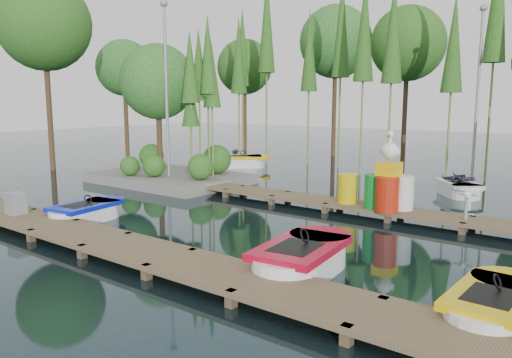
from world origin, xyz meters
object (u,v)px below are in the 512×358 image
Objects in this scene: drum_cluster at (388,187)px; island at (168,106)px; boat_red at (302,259)px; yellow_barrel at (348,188)px; utility_cabinet at (16,203)px; boat_yellow_far at (241,161)px; boat_blue at (86,213)px.

island is at bearing 174.66° from drum_cluster.
boat_red is 5.81m from yellow_barrel.
drum_cluster is (7.96, 6.84, 0.37)m from utility_cabinet.
boat_blue is at bearing -91.82° from boat_yellow_far.
boat_red is (7.25, 0.08, 0.05)m from boat_blue.
drum_cluster is (6.79, 5.41, 0.73)m from boat_blue.
island is 10.47m from drum_cluster.
island is at bearing -105.80° from boat_yellow_far.
boat_blue is 7.25m from boat_red.
utility_cabinet is at bearing -137.05° from boat_blue.
utility_cabinet is at bearing -176.52° from boat_red.
boat_blue is 4.26× the size of utility_cabinet.
utility_cabinet is at bearing -133.27° from yellow_barrel.
boat_blue is 2.85× the size of yellow_barrel.
boat_red is 1.01× the size of boat_yellow_far.
utility_cabinet is 0.67× the size of yellow_barrel.
boat_red is at bearing -7.17° from boat_blue.
yellow_barrel is (6.59, 7.00, 0.15)m from utility_cabinet.
island reaches higher than boat_yellow_far.
boat_blue is 1.13× the size of drum_cluster.
boat_red is (10.65, -6.28, -2.90)m from island.
boat_yellow_far reaches higher than yellow_barrel.
drum_cluster reaches higher than boat_red.
island is 2.96× the size of drum_cluster.
boat_blue is 7.79m from yellow_barrel.
boat_red is at bearing -66.12° from boat_yellow_far.
island is 8.50m from utility_cabinet.
drum_cluster is (10.19, -0.95, -2.21)m from island.
drum_cluster is at bearing 30.75° from boat_blue.
island is 2.21× the size of boat_red.
island reaches higher than utility_cabinet.
utility_cabinet is (-8.42, -1.51, 0.32)m from boat_red.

